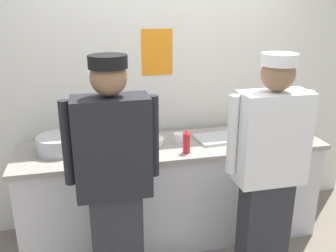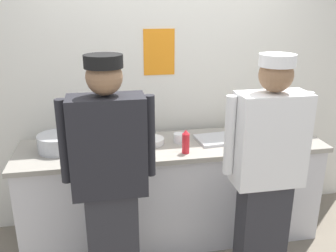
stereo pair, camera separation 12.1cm
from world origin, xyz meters
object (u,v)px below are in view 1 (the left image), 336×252
object	(u,v)px
sheet_tray	(222,138)
deli_cup	(178,138)
chef_center	(269,168)
ramekin_yellow_sauce	(118,154)
plate_stack_front	(151,141)
ramekin_orange_sauce	(291,136)
squeeze_bottle_primary	(245,122)
squeeze_bottle_secondary	(262,119)
chef_near_left	(114,179)
mixing_bowl_steel	(58,144)
squeeze_bottle_spare	(187,142)
plate_stack_rear	(108,142)

from	to	relation	value
sheet_tray	deli_cup	size ratio (longest dim) A/B	5.16
chef_center	ramekin_yellow_sauce	size ratio (longest dim) A/B	20.42
plate_stack_front	sheet_tray	xyz separation A→B (m)	(0.63, -0.03, -0.01)
ramekin_orange_sauce	deli_cup	world-z (taller)	deli_cup
squeeze_bottle_primary	ramekin_yellow_sauce	bearing A→B (deg)	-163.76
sheet_tray	squeeze_bottle_secondary	xyz separation A→B (m)	(0.47, 0.19, 0.08)
chef_near_left	ramekin_orange_sauce	distance (m)	1.66
chef_center	squeeze_bottle_primary	distance (m)	0.88
mixing_bowl_steel	deli_cup	xyz separation A→B (m)	(0.99, -0.01, -0.03)
plate_stack_front	chef_center	bearing A→B (deg)	-44.91
plate_stack_front	squeeze_bottle_secondary	size ratio (longest dim) A/B	1.15
chef_center	sheet_tray	distance (m)	0.69
plate_stack_front	squeeze_bottle_primary	distance (m)	0.93
squeeze_bottle_spare	deli_cup	xyz separation A→B (m)	(-0.00, 0.24, -0.05)
mixing_bowl_steel	squeeze_bottle_secondary	distance (m)	1.86
chef_near_left	squeeze_bottle_spare	distance (m)	0.73
chef_near_left	mixing_bowl_steel	xyz separation A→B (m)	(-0.39, 0.64, 0.03)
plate_stack_rear	squeeze_bottle_primary	xyz separation A→B (m)	(1.27, 0.10, 0.05)
mixing_bowl_steel	ramekin_orange_sauce	bearing A→B (deg)	-4.34
chef_near_left	chef_center	world-z (taller)	chef_near_left
plate_stack_rear	mixing_bowl_steel	size ratio (longest dim) A/B	0.64
ramekin_orange_sauce	deli_cup	distance (m)	0.99
sheet_tray	squeeze_bottle_spare	size ratio (longest dim) A/B	2.36
chef_near_left	plate_stack_front	size ratio (longest dim) A/B	8.13
chef_near_left	ramekin_orange_sauce	size ratio (longest dim) A/B	17.26
plate_stack_front	ramekin_orange_sauce	xyz separation A→B (m)	(1.22, -0.16, -0.00)
sheet_tray	squeeze_bottle_spare	bearing A→B (deg)	-150.48
plate_stack_front	plate_stack_rear	size ratio (longest dim) A/B	1.01
ramekin_yellow_sauce	deli_cup	xyz separation A→B (m)	(0.54, 0.19, 0.02)
squeeze_bottle_secondary	chef_center	bearing A→B (deg)	-113.48
squeeze_bottle_secondary	squeeze_bottle_spare	distance (m)	0.95
plate_stack_front	squeeze_bottle_primary	bearing A→B (deg)	8.78
ramekin_orange_sauce	squeeze_bottle_primary	bearing A→B (deg)	135.41
sheet_tray	squeeze_bottle_secondary	distance (m)	0.51
chef_near_left	sheet_tray	distance (m)	1.18
sheet_tray	ramekin_orange_sauce	xyz separation A→B (m)	(0.59, -0.13, 0.01)
squeeze_bottle_primary	squeeze_bottle_secondary	size ratio (longest dim) A/B	0.94
plate_stack_front	ramekin_yellow_sauce	bearing A→B (deg)	-144.89
ramekin_yellow_sauce	deli_cup	distance (m)	0.57
plate_stack_front	squeeze_bottle_spare	distance (m)	0.35
ramekin_yellow_sauce	chef_near_left	bearing A→B (deg)	-98.91
squeeze_bottle_spare	ramekin_yellow_sauce	world-z (taller)	squeeze_bottle_spare
plate_stack_front	ramekin_orange_sauce	size ratio (longest dim) A/B	2.12
plate_stack_rear	chef_center	bearing A→B (deg)	-35.05
sheet_tray	squeeze_bottle_spare	world-z (taller)	squeeze_bottle_spare
deli_cup	ramekin_yellow_sauce	bearing A→B (deg)	-160.05
chef_near_left	chef_center	size ratio (longest dim) A/B	1.01
plate_stack_rear	squeeze_bottle_spare	world-z (taller)	squeeze_bottle_spare
squeeze_bottle_spare	chef_near_left	bearing A→B (deg)	-146.87
ramekin_orange_sauce	sheet_tray	bearing A→B (deg)	167.81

